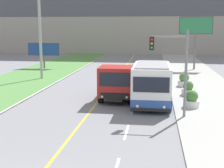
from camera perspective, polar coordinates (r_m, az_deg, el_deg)
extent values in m
cube|color=silver|center=(16.71, 2.66, -8.74)|extent=(0.12, 2.40, 0.01)
cube|color=silver|center=(21.10, 3.81, -4.68)|extent=(0.12, 2.40, 0.01)
cube|color=silver|center=(25.56, 4.55, -2.03)|extent=(0.12, 2.40, 0.01)
cube|color=silver|center=(30.07, 5.07, -0.17)|extent=(0.12, 2.40, 0.01)
cube|color=silver|center=(34.60, 5.46, 1.20)|extent=(0.12, 2.40, 0.01)
cube|color=silver|center=(39.14, 5.76, 2.26)|extent=(0.12, 2.40, 0.01)
cube|color=silver|center=(43.70, 5.99, 3.09)|extent=(0.12, 2.40, 0.01)
cube|color=gray|center=(68.26, 4.52, 14.86)|extent=(80.00, 8.00, 21.79)
cube|color=white|center=(22.06, 7.25, 0.10)|extent=(2.55, 5.30, 2.60)
cube|color=#2D519E|center=(22.25, 7.20, -2.31)|extent=(2.57, 5.32, 0.70)
cube|color=black|center=(21.99, 7.28, 1.10)|extent=(2.57, 4.87, 0.91)
cube|color=gray|center=(21.86, 7.33, 3.56)|extent=(2.16, 4.77, 0.08)
cube|color=black|center=(19.36, 7.17, -0.15)|extent=(2.24, 0.04, 0.96)
cube|color=black|center=(19.70, 7.07, -4.71)|extent=(2.50, 0.06, 0.20)
sphere|color=#F4EAB2|center=(19.67, 4.67, -4.08)|extent=(0.20, 0.20, 0.20)
sphere|color=#F4EAB2|center=(19.65, 9.50, -4.21)|extent=(0.20, 0.20, 0.20)
cube|color=white|center=(19.25, 7.22, 1.99)|extent=(1.40, 0.04, 0.28)
cylinder|color=black|center=(20.88, 3.81, -3.44)|extent=(0.28, 1.00, 1.00)
cylinder|color=black|center=(20.85, 10.46, -3.60)|extent=(0.28, 1.00, 1.00)
cylinder|color=black|center=(23.97, 4.36, -1.64)|extent=(0.28, 1.00, 1.00)
cylinder|color=black|center=(23.95, 10.14, -1.79)|extent=(0.28, 1.00, 1.00)
cube|color=black|center=(25.01, 1.47, -1.24)|extent=(1.11, 6.83, 0.20)
cube|color=#AD231E|center=(22.66, 0.86, 0.54)|extent=(2.47, 2.47, 2.12)
cube|color=black|center=(21.38, 0.45, 0.82)|extent=(2.10, 0.04, 0.96)
cube|color=black|center=(21.59, 0.44, -2.23)|extent=(1.98, 0.06, 0.44)
sphere|color=silver|center=(21.72, -1.82, -2.34)|extent=(0.18, 0.18, 0.18)
sphere|color=silver|center=(21.51, 2.72, -2.48)|extent=(0.18, 0.18, 0.18)
cube|color=#994C19|center=(26.30, 1.80, -0.31)|extent=(2.35, 4.11, 0.12)
cube|color=#994C19|center=(26.33, -0.60, 1.08)|extent=(0.12, 4.11, 1.37)
cube|color=#994C19|center=(26.10, 4.24, 0.97)|extent=(0.12, 4.11, 1.37)
cube|color=#994C19|center=(24.24, 1.31, 0.27)|extent=(2.35, 0.12, 1.37)
cube|color=#994C19|center=(28.16, 2.24, 1.68)|extent=(2.35, 0.12, 1.37)
cube|color=#994C19|center=(24.11, 1.31, 2.16)|extent=(2.35, 0.12, 0.24)
cylinder|color=black|center=(22.80, -2.06, -2.19)|extent=(0.30, 1.04, 1.04)
cylinder|color=black|center=(22.52, 3.65, -2.36)|extent=(0.30, 1.04, 1.04)
cylinder|color=black|center=(26.66, -0.58, -0.35)|extent=(0.30, 1.04, 1.04)
cylinder|color=black|center=(26.42, 4.30, -0.48)|extent=(0.30, 1.04, 1.04)
cylinder|color=#9E9E99|center=(34.17, -13.04, 9.51)|extent=(0.28, 0.28, 10.26)
cylinder|color=slate|center=(19.14, 13.34, 1.63)|extent=(0.16, 0.16, 5.31)
cylinder|color=slate|center=(18.87, 10.26, 8.51)|extent=(2.20, 0.10, 0.10)
cube|color=black|center=(18.87, 7.29, 7.37)|extent=(0.28, 0.24, 0.80)
sphere|color=red|center=(18.73, 7.30, 8.09)|extent=(0.14, 0.14, 0.14)
sphere|color=orange|center=(18.74, 7.28, 7.35)|extent=(0.14, 0.14, 0.14)
sphere|color=green|center=(18.75, 7.27, 6.62)|extent=(0.14, 0.14, 0.14)
cylinder|color=#59595B|center=(41.89, 14.89, 5.71)|extent=(0.24, 0.24, 4.68)
cube|color=#333333|center=(41.78, 15.10, 10.31)|extent=(4.20, 0.20, 2.20)
cube|color=#287547|center=(41.67, 15.12, 10.31)|extent=(4.04, 0.02, 2.04)
cylinder|color=#59595B|center=(43.28, -12.30, 4.05)|extent=(0.24, 0.24, 1.82)
cube|color=#333333|center=(43.14, -12.39, 6.24)|extent=(4.34, 0.20, 1.66)
cube|color=navy|center=(43.03, -12.44, 6.23)|extent=(4.18, 0.02, 1.50)
cylinder|color=silver|center=(22.03, 14.32, -3.51)|extent=(1.07, 1.07, 0.47)
sphere|color=#477A38|center=(21.91, 14.38, -2.18)|extent=(0.85, 0.85, 0.85)
cylinder|color=silver|center=(25.84, 13.72, -1.47)|extent=(1.04, 1.04, 0.46)
sphere|color=#477A38|center=(25.75, 13.77, -0.34)|extent=(0.83, 0.83, 0.83)
cylinder|color=silver|center=(29.67, 13.02, 0.09)|extent=(1.14, 1.14, 0.49)
sphere|color=#477A38|center=(29.58, 13.06, 1.16)|extent=(0.91, 0.91, 0.91)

